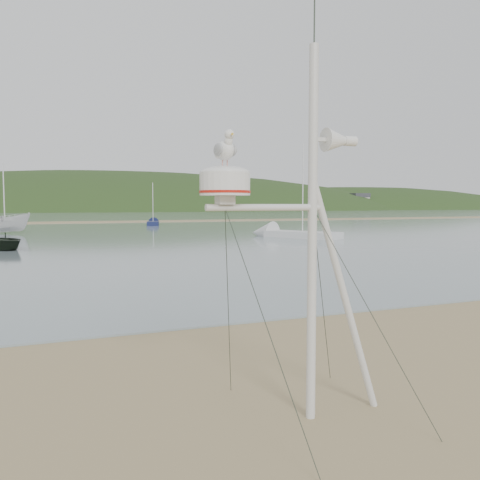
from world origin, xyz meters
name	(u,v)px	position (x,y,z in m)	size (l,w,h in m)	color
ground	(90,427)	(0.00, 0.00, 0.00)	(560.00, 560.00, 0.00)	#8B7650
water	(30,215)	(0.00, 132.00, 0.02)	(560.00, 256.00, 0.04)	slate
sandbar	(32,223)	(0.00, 70.00, 0.07)	(560.00, 7.00, 0.07)	#8B7650
hill_ridge	(74,254)	(18.52, 235.00, -19.70)	(620.00, 180.00, 80.00)	#1E3415
far_cottages	(37,201)	(3.00, 196.00, 4.00)	(294.40, 6.30, 8.00)	silver
mast_rig	(309,313)	(2.45, -0.83, 1.31)	(2.40, 2.56, 5.42)	silver
boat_white	(4,206)	(-2.46, 43.52, 2.44)	(1.80, 1.85, 4.79)	silver
sailboat_white_near	(279,233)	(17.83, 29.93, 0.30)	(5.33, 7.97, 7.88)	silver
sailboat_blue_far	(153,223)	(14.08, 57.26, 0.30)	(2.79, 5.83, 5.68)	#121942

